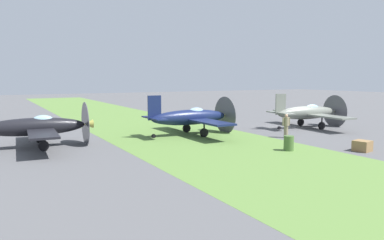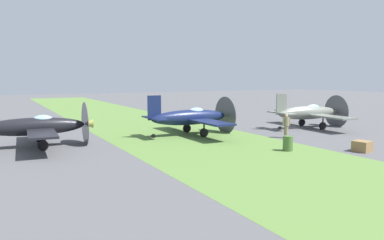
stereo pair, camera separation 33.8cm
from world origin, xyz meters
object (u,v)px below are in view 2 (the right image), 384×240
Objects in this scene: airplane_wingman at (191,117)px; ground_crew_chief at (286,125)px; airplane_trail at (36,127)px; ground_crew_mechanic at (341,112)px; fuel_drum at (288,143)px; supply_crate at (362,146)px; airplane_lead at (309,113)px.

ground_crew_chief is (4.52, 5.40, -0.44)m from airplane_wingman.
ground_crew_mechanic is at bearing 95.84° from airplane_trail.
ground_crew_chief is 1.92× the size of fuel_drum.
airplane_wingman is 5.20× the size of ground_crew_mechanic.
fuel_drum is 4.34m from supply_crate.
airplane_wingman reaches higher than supply_crate.
airplane_lead reaches higher than supply_crate.
airplane_trail is 5.09× the size of ground_crew_mechanic.
airplane_lead is at bearing 90.05° from airplane_trail.
airplane_lead is at bearing -124.38° from ground_crew_mechanic.
ground_crew_chief is at bearing -175.76° from supply_crate.
ground_crew_chief and ground_crew_mechanic have the same top height.
airplane_lead reaches higher than ground_crew_chief.
ground_crew_mechanic is 16.83m from supply_crate.
airplane_lead reaches higher than fuel_drum.
airplane_trail is 5.09× the size of ground_crew_chief.
supply_crate is (10.54, 5.84, -1.03)m from airplane_wingman.
ground_crew_mechanic is at bearing 93.32° from airplane_wingman.
ground_crew_mechanic is 1.92× the size of supply_crate.
supply_crate is at bearing 61.41° from airplane_trail.
fuel_drum is 1.00× the size of supply_crate.
fuel_drum is at bearing 13.88° from airplane_wingman.
airplane_trail is 15.59m from fuel_drum.
airplane_lead is 11.29m from fuel_drum.
ground_crew_chief is at bearing 77.99° from airplane_trail.
ground_crew_mechanic is 1.92× the size of fuel_drum.
airplane_wingman is 11.01m from airplane_trail.
airplane_lead is 11.02m from airplane_wingman.
airplane_lead is 22.00m from airplane_trail.
ground_crew_mechanic is (-2.50, 6.94, -0.41)m from airplane_lead.
airplane_trail reaches higher than ground_crew_chief.
airplane_trail is 19.93m from supply_crate.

